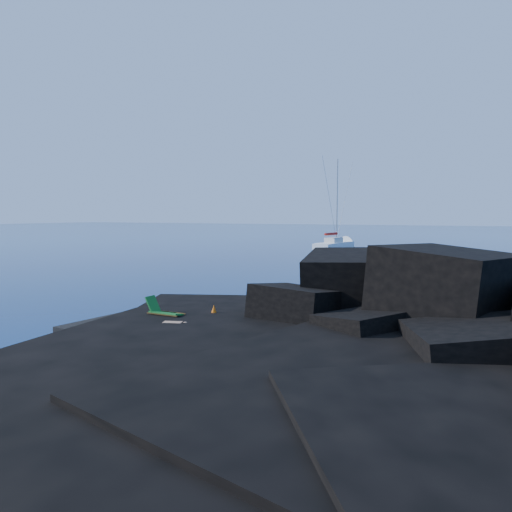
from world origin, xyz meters
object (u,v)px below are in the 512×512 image
at_px(deck_chair, 166,308).
at_px(sunbather, 173,325).
at_px(sailboat, 335,248).
at_px(marker_cone, 214,312).

height_order(deck_chair, sunbather, deck_chair).
bearing_deg(deck_chair, sunbather, -42.75).
xyz_separation_m(sailboat, marker_cone, (10.38, -48.07, 0.65)).
bearing_deg(marker_cone, sunbather, -100.53).
distance_m(sunbather, marker_cone, 2.30).
distance_m(deck_chair, sunbather, 1.52).
bearing_deg(deck_chair, sailboat, 101.43).
relative_size(deck_chair, marker_cone, 2.55).
bearing_deg(sailboat, sunbather, -72.12).
height_order(deck_chair, marker_cone, deck_chair).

